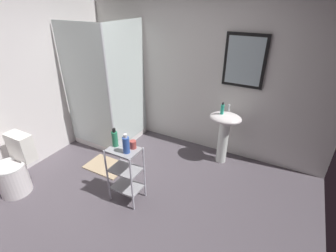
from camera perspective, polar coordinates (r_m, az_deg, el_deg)
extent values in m
cube|color=#524A52|center=(3.19, -9.33, -18.85)|extent=(4.20, 4.20, 0.02)
cube|color=silver|center=(3.93, 5.87, 12.43)|extent=(4.20, 0.10, 2.50)
cube|color=black|center=(3.58, 17.33, 14.18)|extent=(0.56, 0.03, 0.72)
cube|color=silver|center=(3.57, 17.27, 14.13)|extent=(0.48, 0.01, 0.64)
cube|color=silver|center=(3.84, -33.77, 7.44)|extent=(0.10, 4.20, 2.50)
cube|color=white|center=(4.63, -12.77, -1.81)|extent=(0.90, 0.90, 0.10)
cube|color=silver|center=(3.93, -18.53, 8.05)|extent=(0.90, 0.02, 1.90)
cube|color=silver|center=(3.95, -9.25, 9.25)|extent=(0.02, 0.90, 1.90)
cylinder|color=silver|center=(3.63, -13.52, 7.12)|extent=(0.04, 0.04, 1.90)
cylinder|color=silver|center=(4.60, -12.84, -1.25)|extent=(0.08, 0.08, 0.00)
cylinder|color=white|center=(3.81, 12.55, -3.67)|extent=(0.15, 0.15, 0.68)
ellipsoid|color=white|center=(3.62, 13.21, 1.80)|extent=(0.46, 0.37, 0.13)
cylinder|color=silver|center=(3.68, 13.94, 4.13)|extent=(0.03, 0.03, 0.10)
cylinder|color=white|center=(3.81, -32.18, -10.44)|extent=(0.37, 0.37, 0.40)
torus|color=white|center=(3.69, -33.03, -7.79)|extent=(0.37, 0.37, 0.04)
cube|color=white|center=(3.69, -30.93, -4.13)|extent=(0.35, 0.17, 0.36)
cylinder|color=silver|center=(3.11, -13.84, -11.23)|extent=(0.02, 0.02, 0.74)
cylinder|color=silver|center=(2.93, -8.37, -13.58)|extent=(0.02, 0.02, 0.74)
cylinder|color=silver|center=(3.26, -10.84, -8.79)|extent=(0.02, 0.02, 0.74)
cylinder|color=silver|center=(3.08, -5.49, -10.83)|extent=(0.02, 0.02, 0.74)
cube|color=#99999E|center=(3.21, -9.41, -13.69)|extent=(0.36, 0.26, 0.02)
cube|color=#99999E|center=(3.04, -9.80, -9.89)|extent=(0.36, 0.26, 0.02)
cube|color=#99999E|center=(2.88, -10.25, -5.49)|extent=(0.36, 0.26, 0.02)
cylinder|color=#2DBC99|center=(3.55, 12.46, 3.81)|extent=(0.05, 0.05, 0.14)
cylinder|color=black|center=(3.52, 12.60, 5.08)|extent=(0.03, 0.03, 0.03)
cylinder|color=#2F8D5F|center=(2.91, -12.20, -2.96)|extent=(0.07, 0.07, 0.18)
cylinder|color=black|center=(2.85, -12.42, -0.98)|extent=(0.04, 0.04, 0.05)
cylinder|color=#345BBA|center=(2.76, -9.67, -4.38)|extent=(0.08, 0.08, 0.19)
cylinder|color=white|center=(2.70, -9.87, -2.28)|extent=(0.04, 0.04, 0.04)
cylinder|color=#B24742|center=(2.85, -8.10, -4.27)|extent=(0.08, 0.08, 0.10)
cube|color=tan|center=(3.89, -14.15, -8.99)|extent=(0.60, 0.40, 0.02)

